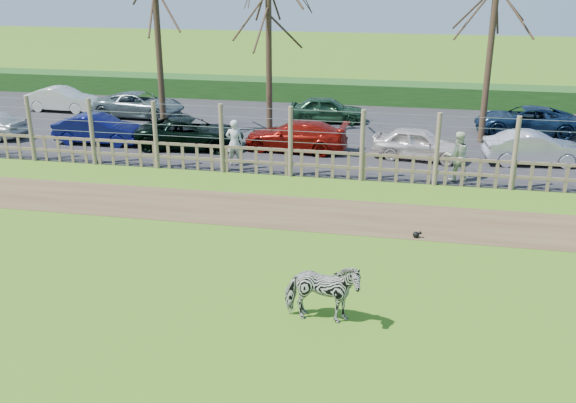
% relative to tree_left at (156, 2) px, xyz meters
% --- Properties ---
extents(ground, '(120.00, 120.00, 0.00)m').
position_rel_tree_left_xyz_m(ground, '(6.50, -12.50, -5.62)').
color(ground, '#649C2B').
rests_on(ground, ground).
extents(dirt_strip, '(34.00, 2.80, 0.01)m').
position_rel_tree_left_xyz_m(dirt_strip, '(6.50, -8.00, -5.61)').
color(dirt_strip, brown).
rests_on(dirt_strip, ground).
extents(asphalt, '(44.00, 13.00, 0.04)m').
position_rel_tree_left_xyz_m(asphalt, '(6.50, 2.00, -5.60)').
color(asphalt, '#232326').
rests_on(asphalt, ground).
extents(hedge, '(46.00, 2.00, 1.10)m').
position_rel_tree_left_xyz_m(hedge, '(6.50, 9.00, -5.07)').
color(hedge, '#1E4716').
rests_on(hedge, ground).
extents(fence, '(30.16, 0.16, 2.50)m').
position_rel_tree_left_xyz_m(fence, '(6.50, -4.50, -4.81)').
color(fence, brown).
rests_on(fence, ground).
extents(tree_left, '(4.80, 4.80, 7.88)m').
position_rel_tree_left_xyz_m(tree_left, '(0.00, 0.00, 0.00)').
color(tree_left, '#3D2B1E').
rests_on(tree_left, ground).
extents(tree_mid, '(4.80, 4.80, 6.83)m').
position_rel_tree_left_xyz_m(tree_mid, '(4.50, 1.00, -0.75)').
color(tree_mid, '#3D2B1E').
rests_on(tree_mid, ground).
extents(tree_right, '(4.80, 4.80, 7.35)m').
position_rel_tree_left_xyz_m(tree_right, '(13.50, 1.50, -0.37)').
color(tree_right, '#3D2B1E').
rests_on(tree_right, ground).
extents(zebra, '(1.64, 0.76, 1.37)m').
position_rel_tree_left_xyz_m(zebra, '(9.03, -14.10, -4.93)').
color(zebra, gray).
rests_on(zebra, ground).
extents(visitor_a, '(0.68, 0.50, 1.72)m').
position_rel_tree_left_xyz_m(visitor_a, '(4.24, -3.72, -4.71)').
color(visitor_a, '#BCBFBF').
rests_on(visitor_a, asphalt).
extents(visitor_b, '(0.94, 0.78, 1.72)m').
position_rel_tree_left_xyz_m(visitor_b, '(12.22, -3.94, -4.71)').
color(visitor_b, beige).
rests_on(visitor_b, asphalt).
extents(crow, '(0.24, 0.18, 0.20)m').
position_rel_tree_left_xyz_m(crow, '(10.95, -9.22, -5.52)').
color(crow, black).
rests_on(crow, ground).
extents(car_1, '(3.67, 1.35, 1.20)m').
position_rel_tree_left_xyz_m(car_1, '(-2.17, -1.78, -4.98)').
color(car_1, '#0B0F4B').
rests_on(car_1, asphalt).
extents(car_2, '(4.50, 2.42, 1.20)m').
position_rel_tree_left_xyz_m(car_2, '(1.82, -1.70, -4.98)').
color(car_2, black).
rests_on(car_2, asphalt).
extents(car_3, '(4.23, 1.92, 1.20)m').
position_rel_tree_left_xyz_m(car_3, '(6.09, -1.28, -4.98)').
color(car_3, maroon).
rests_on(car_3, asphalt).
extents(car_4, '(3.68, 1.89, 1.20)m').
position_rel_tree_left_xyz_m(car_4, '(10.93, -1.53, -4.98)').
color(car_4, silver).
rests_on(car_4, asphalt).
extents(car_5, '(3.75, 1.64, 1.20)m').
position_rel_tree_left_xyz_m(car_5, '(15.16, -1.38, -4.98)').
color(car_5, '#B8B3C2').
rests_on(car_5, asphalt).
extents(car_7, '(3.69, 1.41, 1.20)m').
position_rel_tree_left_xyz_m(car_7, '(-6.90, 3.71, -4.98)').
color(car_7, silver).
rests_on(car_7, asphalt).
extents(car_8, '(4.38, 2.14, 1.20)m').
position_rel_tree_left_xyz_m(car_8, '(-2.50, 3.21, -4.98)').
color(car_8, slate).
rests_on(car_8, asphalt).
extents(car_10, '(3.63, 1.73, 1.20)m').
position_rel_tree_left_xyz_m(car_10, '(6.64, 3.90, -4.98)').
color(car_10, '#20452A').
rests_on(car_10, asphalt).
extents(car_12, '(4.33, 2.01, 1.20)m').
position_rel_tree_left_xyz_m(car_12, '(15.50, 3.39, -4.98)').
color(car_12, '#122543').
rests_on(car_12, asphalt).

